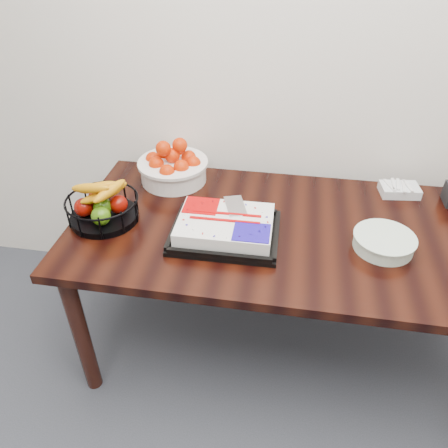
% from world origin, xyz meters
% --- Properties ---
extents(table, '(1.80, 0.90, 0.75)m').
position_xyz_m(table, '(0.00, 2.00, 0.66)').
color(table, black).
rests_on(table, ground).
extents(cake_tray, '(0.43, 0.35, 0.09)m').
position_xyz_m(cake_tray, '(-0.24, 1.90, 0.79)').
color(cake_tray, black).
rests_on(cake_tray, table).
extents(tangerine_bowl, '(0.33, 0.33, 0.21)m').
position_xyz_m(tangerine_bowl, '(-0.56, 2.30, 0.84)').
color(tangerine_bowl, white).
rests_on(tangerine_bowl, table).
extents(fruit_basket, '(0.30, 0.30, 0.16)m').
position_xyz_m(fruit_basket, '(-0.76, 1.93, 0.82)').
color(fruit_basket, black).
rests_on(fruit_basket, table).
extents(plate_stack, '(0.24, 0.24, 0.06)m').
position_xyz_m(plate_stack, '(0.38, 1.93, 0.78)').
color(plate_stack, white).
rests_on(plate_stack, table).
extents(fork_bag, '(0.18, 0.13, 0.05)m').
position_xyz_m(fork_bag, '(0.50, 2.35, 0.77)').
color(fork_bag, silver).
rests_on(fork_bag, table).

